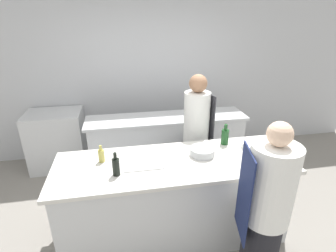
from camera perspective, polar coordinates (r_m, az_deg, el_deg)
ground_plane at (r=3.30m, az=1.21°, el=-21.78°), size 16.00×16.00×0.00m
wall_back at (r=4.54m, az=-4.25°, el=11.19°), size 8.00×0.06×2.80m
prep_counter at (r=2.99m, az=1.29°, el=-15.38°), size 2.45×0.84×0.93m
pass_counter at (r=4.07m, az=-0.22°, el=-4.13°), size 2.38×0.55×0.93m
oven_range at (r=4.58m, az=-22.95°, el=-2.84°), size 0.84×0.62×0.94m
chef_at_prep_near at (r=2.43m, az=20.36°, el=-17.33°), size 0.43×0.41×1.63m
chef_at_stove at (r=3.47m, az=6.12°, el=-2.31°), size 0.36×0.35×1.67m
bottle_olive_oil at (r=3.10m, az=12.30°, el=-2.20°), size 0.09×0.09×0.25m
bottle_vinegar at (r=2.77m, az=-14.31°, el=-6.21°), size 0.06×0.06×0.18m
bottle_wine at (r=2.51m, az=-11.26°, el=-8.60°), size 0.07×0.07×0.23m
bowl_mixing_large at (r=3.12m, az=18.14°, el=-4.04°), size 0.28×0.28×0.07m
bowl_prep_small at (r=2.84m, az=7.50°, el=-5.53°), size 0.26×0.26×0.08m
bowl_ceramic_blue at (r=2.81m, az=20.01°, el=-7.32°), size 0.24×0.24×0.07m
cutting_board at (r=2.69m, az=-5.56°, el=-8.10°), size 0.40×0.27×0.01m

